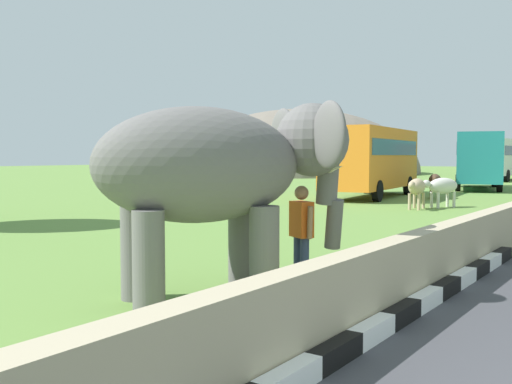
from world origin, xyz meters
name	(u,v)px	position (x,y,z in m)	size (l,w,h in m)	color
striped_curb	(313,367)	(-0.35, 3.81, 0.12)	(16.20, 0.20, 0.24)	white
barrier_parapet	(383,281)	(2.00, 4.11, 0.50)	(28.00, 0.36, 1.00)	tan
elephant	(222,168)	(1.65, 6.51, 1.95)	(3.95, 3.52, 2.97)	#63615F
person_handler	(301,230)	(2.99, 5.94, 0.93)	(0.40, 0.60, 1.66)	navy
bus_orange	(372,157)	(22.86, 13.61, 2.08)	(9.05, 3.52, 3.50)	orange
bus_teal	(478,156)	(33.54, 11.16, 2.08)	(9.42, 4.92, 3.50)	teal
bus_white	(501,156)	(47.84, 12.97, 2.08)	(8.31, 2.81, 3.50)	silver
cow_near	(417,187)	(17.54, 9.32, 0.87)	(1.92, 0.81, 1.23)	tan
cow_mid	(435,181)	(23.81, 10.66, 0.87)	(1.92, 1.05, 1.23)	#473323
cow_far	(442,186)	(18.87, 8.72, 0.87)	(1.88, 1.22, 1.23)	beige
hill_east	(302,173)	(55.00, 36.95, 0.00)	(33.13, 26.51, 15.14)	#73695C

